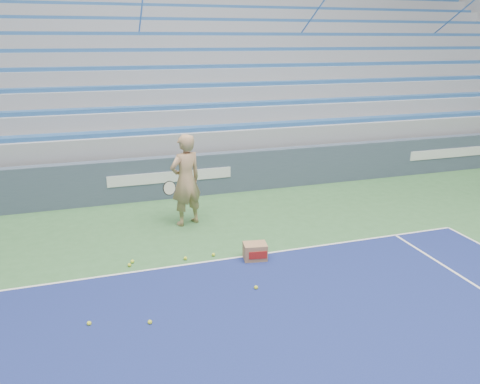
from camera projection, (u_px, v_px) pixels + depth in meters
name	position (u px, v px, depth m)	size (l,w,h in m)	color
sponsor_barrier	(170.00, 177.00, 12.20)	(30.00, 0.32, 1.10)	#3E4C5F
bleachers	(141.00, 87.00, 16.82)	(31.00, 9.15, 7.30)	#95979D
tennis_player	(186.00, 180.00, 10.26)	(1.04, 0.98, 2.06)	tan
ball_box	(255.00, 252.00, 8.82)	(0.47, 0.39, 0.32)	#A3754F
tennis_ball_0	(256.00, 288.00, 7.79)	(0.07, 0.07, 0.07)	yellow
tennis_ball_1	(150.00, 322.00, 6.84)	(0.07, 0.07, 0.07)	yellow
tennis_ball_2	(129.00, 265.00, 8.57)	(0.07, 0.07, 0.07)	yellow
tennis_ball_3	(89.00, 323.00, 6.81)	(0.07, 0.07, 0.07)	yellow
tennis_ball_4	(213.00, 255.00, 8.98)	(0.07, 0.07, 0.07)	yellow
tennis_ball_5	(185.00, 258.00, 8.83)	(0.07, 0.07, 0.07)	yellow
tennis_ball_6	(132.00, 261.00, 8.71)	(0.07, 0.07, 0.07)	yellow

